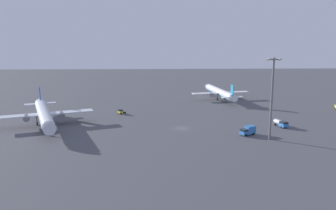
{
  "coord_description": "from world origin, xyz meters",
  "views": [
    {
      "loc": [
        -9.2,
        -130.9,
        35.53
      ],
      "look_at": [
        -4.39,
        23.22,
        4.0
      ],
      "focal_mm": 39.59,
      "sensor_mm": 36.0,
      "label": 1
    }
  ],
  "objects": [
    {
      "name": "ground_plane",
      "position": [
        0.0,
        0.0,
        0.0
      ],
      "size": [
        416.0,
        416.0,
        0.0
      ],
      "primitive_type": "plane",
      "color": "#4C4C51"
    },
    {
      "name": "catering_truck",
      "position": [
        22.04,
        -9.44,
        1.58
      ],
      "size": [
        6.06,
        4.88,
        3.05
      ],
      "rotation": [
        0.0,
        0.0,
        2.1
      ],
      "color": "#3372BF",
      "rests_on": "ground"
    },
    {
      "name": "airplane_taxiway_distant",
      "position": [
        -51.38,
        5.09,
        4.56
      ],
      "size": [
        35.7,
        45.31,
        12.06
      ],
      "rotation": [
        0.0,
        0.0,
        3.5
      ],
      "color": "silver",
      "rests_on": "ground"
    },
    {
      "name": "pushback_tug",
      "position": [
        -24.66,
        24.08,
        1.07
      ],
      "size": [
        3.53,
        3.32,
        2.05
      ],
      "rotation": [
        0.0,
        0.0,
        2.24
      ],
      "color": "yellow",
      "rests_on": "ground"
    },
    {
      "name": "fuel_truck",
      "position": [
        37.03,
        1.08,
        1.37
      ],
      "size": [
        4.05,
        6.64,
        2.35
      ],
      "rotation": [
        0.0,
        0.0,
        3.48
      ],
      "color": "#3372BF",
      "rests_on": "ground"
    },
    {
      "name": "airplane_terminal_side",
      "position": [
        23.53,
        56.2,
        3.74
      ],
      "size": [
        30.04,
        38.38,
        9.9
      ],
      "rotation": [
        0.0,
        0.0,
        0.2
      ],
      "color": "white",
      "rests_on": "ground"
    },
    {
      "name": "apron_light_central",
      "position": [
        27.87,
        -14.88,
        15.3
      ],
      "size": [
        4.8,
        0.9,
        26.88
      ],
      "color": "slate",
      "rests_on": "ground"
    }
  ]
}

